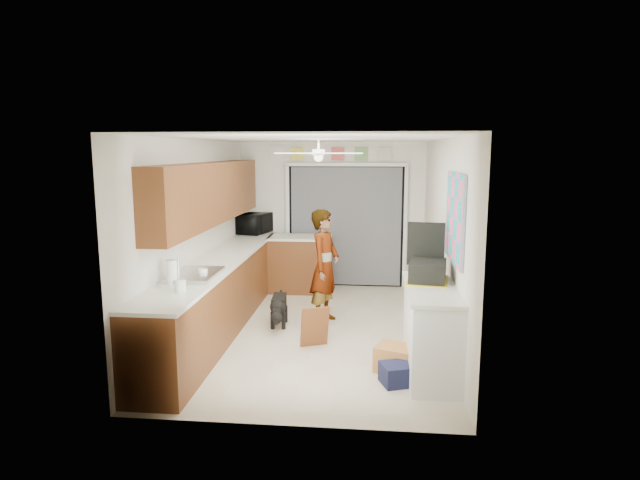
{
  "coord_description": "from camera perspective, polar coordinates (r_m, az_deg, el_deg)",
  "views": [
    {
      "loc": [
        0.71,
        -6.75,
        2.35
      ],
      "look_at": [
        0.0,
        0.4,
        1.15
      ],
      "focal_mm": 30.0,
      "sensor_mm": 36.0,
      "label": 1
    }
  ],
  "objects": [
    {
      "name": "right_counter_top",
      "position": [
        5.76,
        11.82,
        -5.09
      ],
      "size": [
        0.54,
        1.44,
        0.04
      ],
      "primitive_type": "cube",
      "color": "white",
      "rests_on": "right_counter_base"
    },
    {
      "name": "door_trim_head",
      "position": [
        9.2,
        2.83,
        8.04
      ],
      "size": [
        2.1,
        0.04,
        0.06
      ],
      "primitive_type": "cube",
      "color": "white",
      "rests_on": "wall_back"
    },
    {
      "name": "navy_crate",
      "position": [
        5.67,
        8.39,
        -13.94
      ],
      "size": [
        0.42,
        0.39,
        0.21
      ],
      "primitive_type": "cube",
      "rotation": [
        0.0,
        0.0,
        0.34
      ],
      "color": "#141733",
      "rests_on": "floor"
    },
    {
      "name": "paper_towel_roll",
      "position": [
        5.97,
        -15.55,
        -3.28
      ],
      "size": [
        0.14,
        0.14,
        0.26
      ],
      "primitive_type": "cylinder",
      "rotation": [
        0.0,
        0.0,
        0.21
      ],
      "color": "white",
      "rests_on": "left_countertop"
    },
    {
      "name": "curtain_panel",
      "position": [
        9.28,
        2.77,
        1.42
      ],
      "size": [
        1.9,
        0.03,
        2.05
      ],
      "primitive_type": "cube",
      "color": "slate",
      "rests_on": "wall_back"
    },
    {
      "name": "microwave",
      "position": [
        9.31,
        -7.0,
        1.77
      ],
      "size": [
        0.56,
        0.7,
        0.34
      ],
      "primitive_type": "imported",
      "rotation": [
        0.0,
        0.0,
        1.33
      ],
      "color": "black",
      "rests_on": "left_countertop"
    },
    {
      "name": "ceiling_fan",
      "position": [
        6.98,
        -0.16,
        9.24
      ],
      "size": [
        1.14,
        1.14,
        0.24
      ],
      "primitive_type": "cube",
      "color": "white",
      "rests_on": "ceiling"
    },
    {
      "name": "wall_left",
      "position": [
        7.21,
        -13.07,
        0.47
      ],
      "size": [
        0.0,
        5.0,
        5.0
      ],
      "primitive_type": "plane",
      "rotation": [
        1.57,
        0.0,
        1.57
      ],
      "color": "white",
      "rests_on": "ground"
    },
    {
      "name": "cardboard_box",
      "position": [
        5.95,
        8.26,
        -12.43
      ],
      "size": [
        0.53,
        0.47,
        0.28
      ],
      "primitive_type": "cube",
      "rotation": [
        0.0,
        0.0,
        -0.36
      ],
      "color": "#AF6A37",
      "rests_on": "floor"
    },
    {
      "name": "header_frame_2",
      "position": [
        9.24,
        1.91,
        9.17
      ],
      "size": [
        0.22,
        0.02,
        0.22
      ],
      "primitive_type": "cube",
      "color": "#D95751",
      "rests_on": "wall_back"
    },
    {
      "name": "sink_basin",
      "position": [
        6.24,
        -13.19,
        -3.68
      ],
      "size": [
        0.5,
        0.76,
        0.06
      ],
      "primitive_type": "cube",
      "color": "silver",
      "rests_on": "left_countertop"
    },
    {
      "name": "header_frame_3",
      "position": [
        9.22,
        4.42,
        9.15
      ],
      "size": [
        0.22,
        0.02,
        0.22
      ],
      "primitive_type": "cube",
      "color": "#6CA15C",
      "rests_on": "wall_back"
    },
    {
      "name": "ceiling",
      "position": [
        6.79,
        -0.34,
        10.75
      ],
      "size": [
        5.0,
        5.0,
        0.0
      ],
      "primitive_type": "plane",
      "rotation": [
        3.14,
        0.0,
        0.0
      ],
      "color": "white",
      "rests_on": "ground"
    },
    {
      "name": "suitcase_rim",
      "position": [
        6.01,
        11.38,
        -4.29
      ],
      "size": [
        0.52,
        0.64,
        0.02
      ],
      "primitive_type": "cube",
      "rotation": [
        0.0,
        0.0,
        -0.15
      ],
      "color": "yellow",
      "rests_on": "suitcase"
    },
    {
      "name": "wall_right",
      "position": [
        6.89,
        13.02,
        0.06
      ],
      "size": [
        0.0,
        5.0,
        5.0
      ],
      "primitive_type": "plane",
      "rotation": [
        1.57,
        0.0,
        -1.57
      ],
      "color": "white",
      "rests_on": "ground"
    },
    {
      "name": "dog",
      "position": [
        7.33,
        -4.39,
        -7.34
      ],
      "size": [
        0.29,
        0.61,
        0.47
      ],
      "primitive_type": "cube",
      "rotation": [
        0.0,
        0.0,
        0.07
      ],
      "color": "black",
      "rests_on": "floor"
    },
    {
      "name": "abstract_painting",
      "position": [
        5.85,
        14.19,
        2.33
      ],
      "size": [
        0.03,
        1.15,
        0.95
      ],
      "primitive_type": "cube",
      "color": "#FF5D8A",
      "rests_on": "wall_right"
    },
    {
      "name": "suitcase_lid",
      "position": [
        6.22,
        11.23,
        -0.43
      ],
      "size": [
        0.42,
        0.09,
        0.5
      ],
      "primitive_type": "cube",
      "rotation": [
        0.0,
        0.0,
        -0.15
      ],
      "color": "black",
      "rests_on": "suitcase"
    },
    {
      "name": "floor",
      "position": [
        7.18,
        -0.32,
        -9.62
      ],
      "size": [
        5.0,
        5.0,
        0.0
      ],
      "primitive_type": "plane",
      "color": "beige",
      "rests_on": "ground"
    },
    {
      "name": "door_trim_left",
      "position": [
        9.39,
        -3.45,
        1.51
      ],
      "size": [
        0.06,
        0.04,
        2.1
      ],
      "primitive_type": "cube",
      "color": "white",
      "rests_on": "wall_back"
    },
    {
      "name": "back_opening_recess",
      "position": [
        9.32,
        2.79,
        1.46
      ],
      "size": [
        2.0,
        0.06,
        2.1
      ],
      "primitive_type": "cube",
      "color": "black",
      "rests_on": "wall_back"
    },
    {
      "name": "wall_front",
      "position": [
        4.44,
        -3.7,
        -4.87
      ],
      "size": [
        3.2,
        0.0,
        3.2
      ],
      "primitive_type": "plane",
      "rotation": [
        -1.57,
        0.0,
        0.0
      ],
      "color": "white",
      "rests_on": "ground"
    },
    {
      "name": "wall_back",
      "position": [
        9.34,
        1.27,
        2.72
      ],
      "size": [
        3.2,
        0.0,
        3.2
      ],
      "primitive_type": "plane",
      "rotation": [
        1.57,
        0.0,
        0.0
      ],
      "color": "white",
      "rests_on": "ground"
    },
    {
      "name": "peninsula_base",
      "position": [
        9.03,
        -2.16,
        -2.67
      ],
      "size": [
        1.0,
        0.6,
        0.9
      ],
      "primitive_type": "cube",
      "color": "brown",
      "rests_on": "floor"
    },
    {
      "name": "header_frame_0",
      "position": [
        9.31,
        -2.45,
        9.17
      ],
      "size": [
        0.22,
        0.02,
        0.22
      ],
      "primitive_type": "cube",
      "color": "#E7DE4D",
      "rests_on": "wall_back"
    },
    {
      "name": "left_base_cabinets",
      "position": [
        7.29,
        -10.59,
        -5.79
      ],
      "size": [
        0.6,
        4.8,
        0.9
      ],
      "primitive_type": "cube",
      "color": "brown",
      "rests_on": "floor"
    },
    {
      "name": "route66_sign",
      "position": [
        9.36,
        -4.6,
        9.15
      ],
      "size": [
        0.22,
        0.02,
        0.26
      ],
      "primitive_type": "cube",
      "color": "silver",
      "rests_on": "wall_back"
    },
    {
      "name": "door_trim_right",
      "position": [
        9.29,
        9.07,
        1.33
      ],
      "size": [
        0.06,
        0.04,
        2.1
      ],
      "primitive_type": "cube",
      "color": "white",
      "rests_on": "wall_back"
    },
    {
      "name": "upper_cabinets",
      "position": [
        7.29,
        -11.54,
        4.97
      ],
      "size": [
        0.32,
        4.0,
        0.8
      ],
      "primitive_type": "cube",
      "color": "brown",
      "rests_on": "wall_left"
    },
    {
      "name": "suitcase",
      "position": [
        5.98,
        11.41,
        -3.26
      ],
      "size": [
        0.46,
        0.56,
        0.22
      ],
      "primitive_type": "cube",
      "rotation": [
        0.0,
        0.0,
        -0.15
      ],
      "color": "black",
      "rests_on": "right_counter_top"
    },
    {
      "name": "cup",
      "position": [
        6.24,
        -12.42,
        -3.39
      ],
      "size": [
        0.12,
        0.12,
        0.09
      ],
      "primitive_type": "imported",
      "rotation": [
        0.0,
        0.0,
        -0.09
      ],
      "color": "white",
      "rests_on": "left_countertop"
    },
    {
      "name": "cabinet_door_panel",
      "position": [
        6.53,
        -0.56,
        -9.23
      ],
      "size": [
        0.37,
        0.26,
        0.51
      ],
      "primitive_type": "cube",
      "rotation": [
        0.21,
        0.0,
        0.4
      ],
      "color": "brown",
      "rests_on": "floor"
    },
    {
      "name": "peninsula_top",
      "position": [
        8.94,
        -2.18,
        0.28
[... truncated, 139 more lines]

